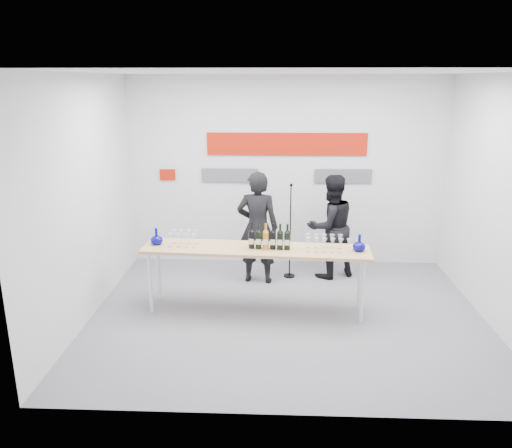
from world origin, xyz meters
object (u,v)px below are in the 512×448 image
Objects in this scene: presenter_right at (331,227)px; presenter_left at (258,228)px; tasting_table at (256,253)px; mic_stand at (290,249)px.

presenter_left is at bearing -11.58° from presenter_right.
mic_stand reaches higher than tasting_table.
presenter_left is 1.12m from presenter_right.
presenter_left reaches higher than presenter_right.
tasting_table is at bearing -125.03° from mic_stand.
presenter_right is (1.08, 1.24, -0.01)m from tasting_table.
tasting_table is 1.99× the size of mic_stand.
presenter_left reaches higher than mic_stand.
presenter_right reaches higher than mic_stand.
presenter_right is at bearing -7.93° from mic_stand.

